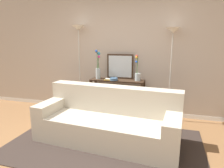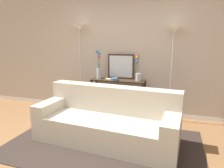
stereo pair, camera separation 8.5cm
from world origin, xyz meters
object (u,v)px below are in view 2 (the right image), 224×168
(couch, at_px, (107,122))
(floor_lamp_left, at_px, (80,45))
(vase_tall_flowers, at_px, (99,67))
(book_stack, at_px, (110,79))
(book_row_under_console, at_px, (103,111))
(fruit_bowl, at_px, (114,79))
(floor_lamp_right, at_px, (173,49))
(wall_mirror, at_px, (121,66))
(console_table, at_px, (118,91))
(vase_short_flowers, at_px, (138,74))

(couch, xyz_separation_m, floor_lamp_left, (-1.05, 1.19, 1.23))
(vase_tall_flowers, distance_m, book_stack, 0.37)
(book_stack, height_order, book_row_under_console, book_stack)
(floor_lamp_left, xyz_separation_m, book_stack, (0.74, -0.11, -0.72))
(vase_tall_flowers, bearing_deg, floor_lamp_left, 175.53)
(fruit_bowl, bearing_deg, couch, -79.13)
(floor_lamp_right, distance_m, book_stack, 1.42)
(vase_tall_flowers, height_order, book_row_under_console, vase_tall_flowers)
(couch, xyz_separation_m, wall_mirror, (-0.13, 1.30, 0.77))
(floor_lamp_right, height_order, wall_mirror, floor_lamp_right)
(floor_lamp_left, xyz_separation_m, fruit_bowl, (0.85, -0.13, -0.70))
(vase_tall_flowers, relative_size, book_row_under_console, 2.54)
(floor_lamp_left, distance_m, floor_lamp_right, 2.00)
(console_table, relative_size, vase_tall_flowers, 1.83)
(wall_mirror, xyz_separation_m, book_row_under_console, (-0.37, -0.14, -1.03))
(floor_lamp_right, bearing_deg, fruit_bowl, -173.50)
(book_stack, bearing_deg, book_row_under_console, 156.49)
(fruit_bowl, bearing_deg, book_stack, 169.38)
(wall_mirror, bearing_deg, vase_short_flowers, -17.42)
(book_stack, bearing_deg, console_table, 26.49)
(console_table, bearing_deg, floor_lamp_right, 1.55)
(couch, distance_m, console_table, 1.19)
(vase_tall_flowers, xyz_separation_m, book_row_under_console, (0.09, 0.01, -1.00))
(floor_lamp_right, distance_m, book_row_under_console, 2.03)
(wall_mirror, distance_m, vase_tall_flowers, 0.49)
(floor_lamp_left, bearing_deg, book_stack, -8.54)
(fruit_bowl, relative_size, book_stack, 0.91)
(book_stack, bearing_deg, fruit_bowl, -10.62)
(couch, xyz_separation_m, fruit_bowl, (-0.20, 1.06, 0.52))
(couch, relative_size, floor_lamp_left, 1.21)
(couch, relative_size, book_row_under_console, 9.48)
(floor_lamp_left, distance_m, vase_short_flowers, 1.46)
(console_table, bearing_deg, book_stack, -153.51)
(couch, relative_size, vase_short_flowers, 4.37)
(floor_lamp_left, height_order, wall_mirror, floor_lamp_left)
(console_table, bearing_deg, book_row_under_console, 180.00)
(console_table, distance_m, floor_lamp_right, 1.44)
(console_table, distance_m, book_row_under_console, 0.61)
(console_table, height_order, book_row_under_console, console_table)
(floor_lamp_left, relative_size, vase_short_flowers, 3.63)
(vase_short_flowers, distance_m, fruit_bowl, 0.52)
(floor_lamp_right, height_order, vase_tall_flowers, floor_lamp_right)
(floor_lamp_left, bearing_deg, fruit_bowl, -8.81)
(console_table, height_order, floor_lamp_right, floor_lamp_right)
(floor_lamp_left, distance_m, fruit_bowl, 1.11)
(console_table, height_order, book_stack, book_stack)
(vase_short_flowers, distance_m, book_stack, 0.62)
(vase_tall_flowers, relative_size, fruit_bowl, 3.74)
(fruit_bowl, distance_m, book_row_under_console, 0.84)
(couch, relative_size, floor_lamp_right, 1.26)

